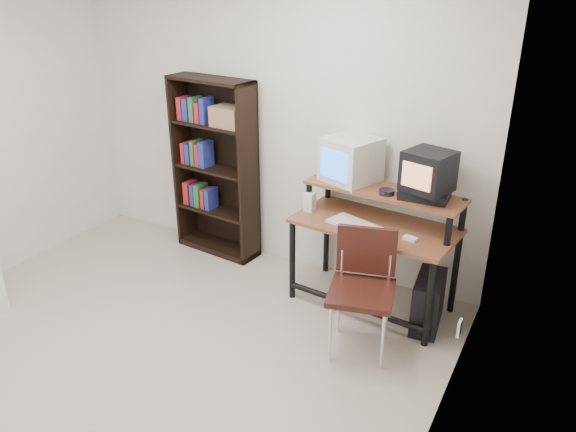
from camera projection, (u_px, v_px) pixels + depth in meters
The scene contains 16 objects.
floor at pixel (129, 370), 3.93m from camera, with size 4.00×4.00×0.01m, color #C1B2A0.
back_wall at pixel (270, 124), 5.01m from camera, with size 4.00×0.01×2.60m, color silver.
right_wall at pixel (431, 276), 2.53m from camera, with size 0.01×4.00×2.60m, color silver.
computer_desk at pixel (376, 227), 4.44m from camera, with size 1.33×0.76×0.98m.
crt_monitor at pixel (351, 160), 4.53m from camera, with size 0.50×0.50×0.37m.
vcr at pixel (425, 195), 4.23m from camera, with size 0.36×0.26×0.08m, color black.
crt_tv at pixel (428, 171), 4.14m from camera, with size 0.40×0.39×0.30m.
cd_spindle at pixel (387, 193), 4.31m from camera, with size 0.12×0.12×0.05m, color #26262B.
keyboard at pixel (357, 226), 4.35m from camera, with size 0.47×0.21×0.04m, color silver.
mousepad at pixel (410, 241), 4.16m from camera, with size 0.22×0.18×0.01m, color black.
mouse at pixel (410, 239), 4.14m from camera, with size 0.10×0.06×0.03m, color white.
desk_speaker at pixel (310, 203), 4.62m from camera, with size 0.08×0.07×0.17m, color silver.
pc_tower at pixel (428, 302), 4.34m from camera, with size 0.20×0.45×0.42m, color black.
school_chair at pixel (363, 278), 3.98m from camera, with size 0.55×0.55×0.90m.
bookshelf at pixel (216, 165), 5.29m from camera, with size 0.87×0.37×1.69m.
wall_outlet at pixel (459, 328), 3.87m from camera, with size 0.02×0.08×0.12m, color beige.
Camera 1 is at (2.48, -2.25, 2.57)m, focal length 35.00 mm.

